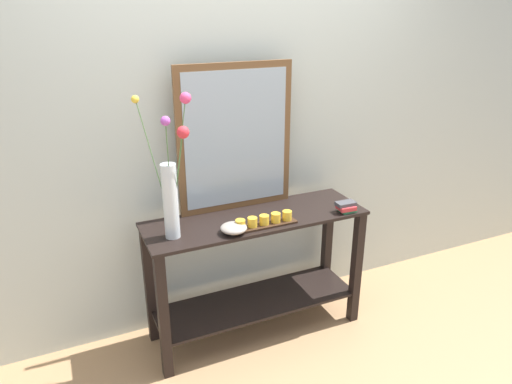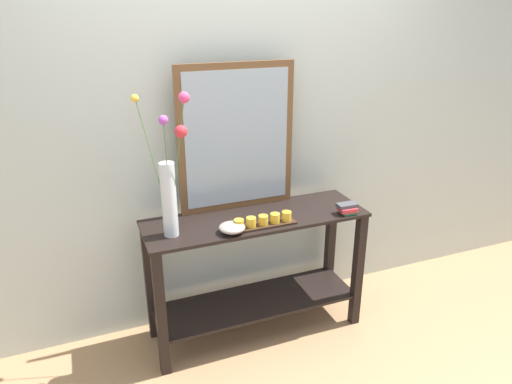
{
  "view_description": "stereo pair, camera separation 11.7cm",
  "coord_description": "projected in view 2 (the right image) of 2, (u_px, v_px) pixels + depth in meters",
  "views": [
    {
      "loc": [
        -1.05,
        -2.34,
        1.99
      ],
      "look_at": [
        0.0,
        0.0,
        0.97
      ],
      "focal_mm": 32.92,
      "sensor_mm": 36.0,
      "label": 1
    },
    {
      "loc": [
        -0.94,
        -2.38,
        1.99
      ],
      "look_at": [
        0.0,
        0.0,
        0.97
      ],
      "focal_mm": 32.92,
      "sensor_mm": 36.0,
      "label": 2
    }
  ],
  "objects": [
    {
      "name": "ground_plane",
      "position": [
        256.0,
        329.0,
        3.12
      ],
      "size": [
        7.0,
        6.0,
        0.02
      ],
      "primitive_type": "cube",
      "color": "#A87F56"
    },
    {
      "name": "wall_back",
      "position": [
        236.0,
        117.0,
        2.91
      ],
      "size": [
        6.4,
        0.08,
        2.7
      ],
      "primitive_type": "cube",
      "color": "beige",
      "rests_on": "ground"
    },
    {
      "name": "console_table",
      "position": [
        256.0,
        263.0,
        2.93
      ],
      "size": [
        1.35,
        0.43,
        0.81
      ],
      "color": "black",
      "rests_on": "ground"
    },
    {
      "name": "mirror_leaning",
      "position": [
        237.0,
        138.0,
        2.8
      ],
      "size": [
        0.72,
        0.03,
        0.89
      ],
      "color": "brown",
      "rests_on": "console_table"
    },
    {
      "name": "tall_vase_left",
      "position": [
        170.0,
        185.0,
        2.49
      ],
      "size": [
        0.27,
        0.24,
        0.78
      ],
      "color": "silver",
      "rests_on": "console_table"
    },
    {
      "name": "candle_tray",
      "position": [
        263.0,
        222.0,
        2.69
      ],
      "size": [
        0.39,
        0.09,
        0.07
      ],
      "color": "#382316",
      "rests_on": "console_table"
    },
    {
      "name": "decorative_bowl",
      "position": [
        232.0,
        227.0,
        2.61
      ],
      "size": [
        0.15,
        0.15,
        0.06
      ],
      "color": "#9E9389",
      "rests_on": "console_table"
    },
    {
      "name": "book_stack",
      "position": [
        347.0,
        208.0,
        2.86
      ],
      "size": [
        0.12,
        0.1,
        0.06
      ],
      "color": "#388E56",
      "rests_on": "console_table"
    }
  ]
}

